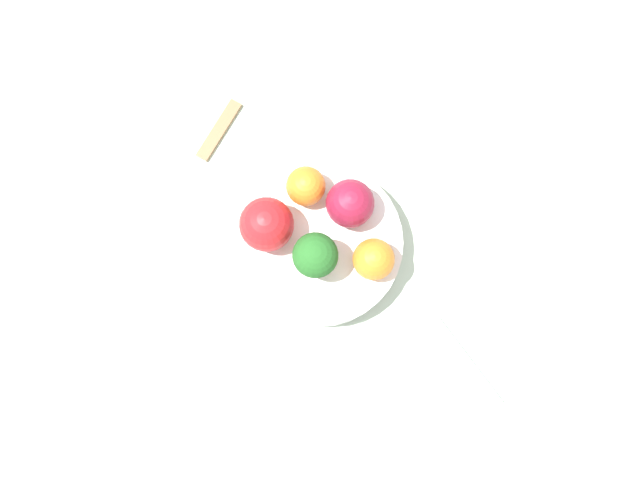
# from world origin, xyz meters

# --- Properties ---
(ground_plane) EXTENTS (6.00, 6.00, 0.00)m
(ground_plane) POSITION_xyz_m (0.00, 0.00, 0.00)
(ground_plane) COLOR gray
(table_surface) EXTENTS (1.20, 1.20, 0.02)m
(table_surface) POSITION_xyz_m (0.00, 0.00, 0.01)
(table_surface) COLOR #B2C6B2
(table_surface) RESTS_ON ground_plane
(bowl) EXTENTS (0.20, 0.20, 0.04)m
(bowl) POSITION_xyz_m (0.00, 0.00, 0.04)
(bowl) COLOR white
(bowl) RESTS_ON table_surface
(broccoli) EXTENTS (0.05, 0.05, 0.07)m
(broccoli) POSITION_xyz_m (0.01, 0.02, 0.10)
(broccoli) COLOR #8CB76B
(broccoli) RESTS_ON bowl
(apple_red) EXTENTS (0.06, 0.06, 0.06)m
(apple_red) POSITION_xyz_m (0.05, -0.04, 0.09)
(apple_red) COLOR red
(apple_red) RESTS_ON bowl
(apple_green) EXTENTS (0.06, 0.06, 0.06)m
(apple_green) POSITION_xyz_m (-0.05, -0.02, 0.09)
(apple_green) COLOR maroon
(apple_green) RESTS_ON bowl
(orange_front) EXTENTS (0.05, 0.05, 0.05)m
(orange_front) POSITION_xyz_m (-0.05, 0.05, 0.09)
(orange_front) COLOR orange
(orange_front) RESTS_ON bowl
(orange_back) EXTENTS (0.05, 0.05, 0.05)m
(orange_back) POSITION_xyz_m (-0.01, -0.06, 0.09)
(orange_back) COLOR orange
(orange_back) RESTS_ON bowl
(napkin) EXTENTS (0.13, 0.15, 0.01)m
(napkin) POSITION_xyz_m (-0.07, 0.21, 0.02)
(napkin) COLOR silver
(napkin) RESTS_ON table_surface
(spoon) EXTENTS (0.08, 0.07, 0.01)m
(spoon) POSITION_xyz_m (0.06, -0.19, 0.02)
(spoon) COLOR olive
(spoon) RESTS_ON table_surface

